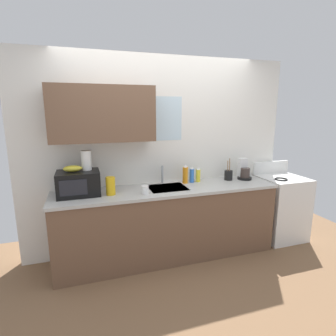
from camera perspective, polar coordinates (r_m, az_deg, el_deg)
The scene contains 15 objects.
ground_plane at distance 2.75m, azimuth 8.89°, elevation -29.97°, with size 5.91×4.40×0.02m, color brown.
kitchen_wall_assembly at distance 3.44m, azimuth -3.95°, elevation 4.36°, with size 3.51×0.42×2.50m.
counter_unit at distance 3.44m, azimuth -0.00°, elevation -11.35°, with size 2.74×0.63×0.90m.
sink_faucet at distance 3.48m, azimuth -1.20°, elevation -1.36°, with size 0.03×0.03×0.23m, color #B2B5BA.
stove_range at distance 4.26m, azimuth 22.72°, elevation -7.63°, with size 0.60×0.60×1.08m.
microwave at distance 3.15m, azimuth -18.48°, elevation -3.08°, with size 0.46×0.35×0.27m.
banana_bunch at distance 3.12m, azimuth -19.60°, elevation -0.12°, with size 0.20×0.11×0.07m, color gold.
paper_towel_roll at distance 3.15m, azimuth -16.96°, elevation 1.58°, with size 0.11×0.11×0.22m, color white.
coffee_maker at distance 3.84m, azimuth 15.78°, elevation -0.70°, with size 0.19×0.21×0.28m.
dish_soap_bottle_orange at distance 3.48m, azimuth 3.68°, elevation -1.36°, with size 0.07×0.07×0.25m.
dish_soap_bottle_blue at distance 3.54m, azimuth 5.07°, elevation -1.44°, with size 0.06×0.06×0.22m.
dish_soap_bottle_yellow at distance 3.58m, azimuth 6.41°, elevation -1.45°, with size 0.06×0.06×0.20m.
cereal_canister at distance 3.08m, azimuth -12.10°, elevation -3.74°, with size 0.10×0.10×0.20m, color gold.
mug_white at distance 3.07m, azimuth -4.89°, elevation -4.62°, with size 0.08×0.08×0.10m, color white.
utensil_crock at distance 3.74m, azimuth 12.71°, elevation -1.42°, with size 0.11×0.11×0.29m.
Camera 1 is at (-0.97, -3.00, 1.83)m, focal length 28.70 mm.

